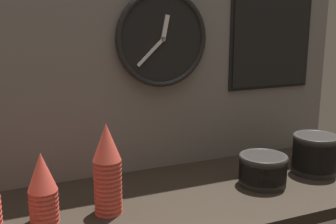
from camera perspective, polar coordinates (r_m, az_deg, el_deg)
name	(u,v)px	position (r cm, az deg, el deg)	size (l,w,h in cm)	color
ground_plane	(180,199)	(140.71, 1.65, -11.71)	(160.00, 56.00, 4.00)	black
wall_tiled_back	(150,27)	(152.17, -2.52, 11.39)	(160.00, 3.00, 105.00)	slate
cup_stack_center_left	(107,169)	(123.72, -8.22, -7.61)	(8.30, 8.30, 27.12)	#DB4C3D
cup_stack_left	(43,188)	(123.32, -16.63, -9.79)	(8.30, 8.30, 20.42)	#DB4C3D
bowl_stack_far_right	(315,153)	(163.62, 19.29, -5.29)	(16.55, 16.55, 14.35)	black
bowl_stack_right	(263,169)	(148.40, 12.72, -7.52)	(16.55, 16.55, 10.52)	black
wall_clock	(162,39)	(150.85, -0.80, 9.88)	(34.39, 2.70, 34.39)	black
menu_board	(273,18)	(175.30, 13.98, 12.29)	(38.02, 1.32, 56.55)	black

